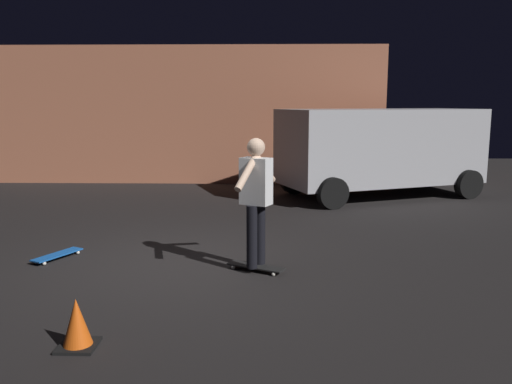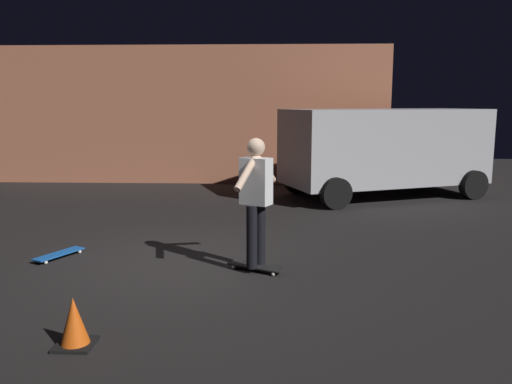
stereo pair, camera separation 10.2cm
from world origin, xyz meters
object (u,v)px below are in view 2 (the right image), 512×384
object	(u,v)px
parked_van	(385,147)
skateboard_ridden	(256,267)
skater	(256,193)
traffic_cone	(74,324)
skateboard_spare	(59,254)

from	to	relation	value
parked_van	skateboard_ridden	xyz separation A→B (m)	(-2.75, -5.72, -1.11)
parked_van	skater	world-z (taller)	parked_van
skateboard_ridden	parked_van	bearing A→B (deg)	64.29
traffic_cone	skateboard_ridden	bearing A→B (deg)	55.36
parked_van	skateboard_ridden	world-z (taller)	parked_van
skateboard_spare	traffic_cone	size ratio (longest dim) A/B	1.71
skateboard_ridden	traffic_cone	distance (m)	2.73
parked_van	skateboard_ridden	size ratio (longest dim) A/B	6.34
skateboard_ridden	skateboard_spare	bearing A→B (deg)	170.61
parked_van	traffic_cone	world-z (taller)	parked_van
parked_van	skateboard_spare	world-z (taller)	parked_van
skateboard_spare	skater	world-z (taller)	skater
parked_van	traffic_cone	bearing A→B (deg)	-118.39
skater	traffic_cone	distance (m)	2.85
skater	traffic_cone	xyz separation A→B (m)	(-1.55, -2.24, -0.83)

